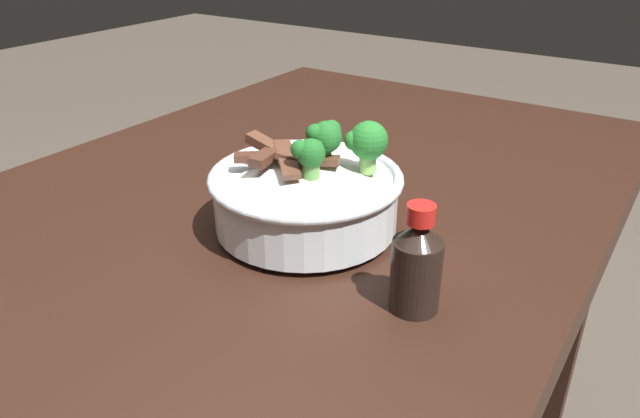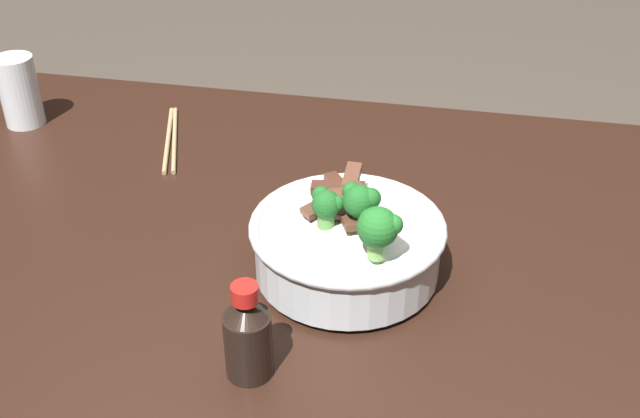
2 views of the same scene
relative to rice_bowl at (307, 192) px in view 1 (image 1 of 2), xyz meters
The scene contains 3 objects.
dining_table 0.18m from the rice_bowl, 134.97° to the left, with size 1.51×0.79×0.81m.
rice_bowl is the anchor object (origin of this frame).
soy_sauce_bottle 0.19m from the rice_bowl, 111.92° to the right, with size 0.05×0.05×0.11m.
Camera 1 is at (-0.43, -0.44, 1.16)m, focal length 33.33 mm.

